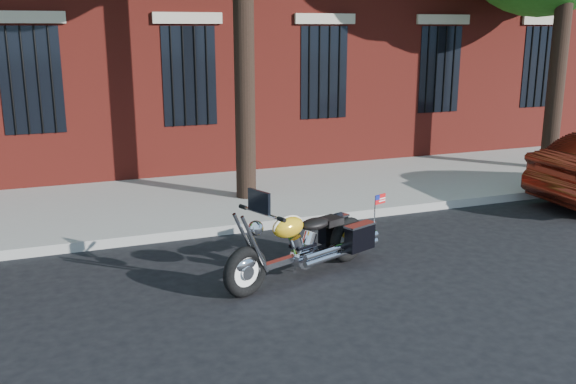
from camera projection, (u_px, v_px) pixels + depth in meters
name	position (u px, v px, depth m)	size (l,w,h in m)	color
ground	(275.00, 259.00, 9.02)	(120.00, 120.00, 0.00)	black
curb	(245.00, 227.00, 10.25)	(40.00, 0.16, 0.15)	gray
sidewalk	(215.00, 198.00, 11.95)	(40.00, 3.60, 0.15)	gray
motorcycle	(308.00, 244.00, 8.31)	(2.51, 1.27, 1.28)	black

